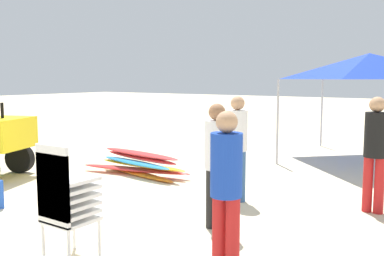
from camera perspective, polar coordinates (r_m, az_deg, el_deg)
ground at (r=6.78m, az=-17.37°, el=-10.60°), size 80.00×80.00×0.00m
stacked_plastic_chairs at (r=4.83m, az=-16.69°, el=-8.40°), size 0.48×0.48×1.29m
surfboard_pile at (r=8.88m, az=-7.08°, el=-4.65°), size 2.46×0.81×0.48m
lifeguard_near_left at (r=6.81m, az=23.04°, el=-2.27°), size 0.32×0.32×1.71m
lifeguard_near_center at (r=5.59m, az=3.27°, el=-3.97°), size 0.32×0.32×1.65m
lifeguard_near_right at (r=4.32m, az=4.54°, el=-7.09°), size 0.32×0.32×1.66m
lifeguard_far_right at (r=6.91m, az=5.98°, el=-1.74°), size 0.32×0.32×1.69m
popup_canopy at (r=11.04m, az=22.31°, el=7.54°), size 3.21×3.21×2.55m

